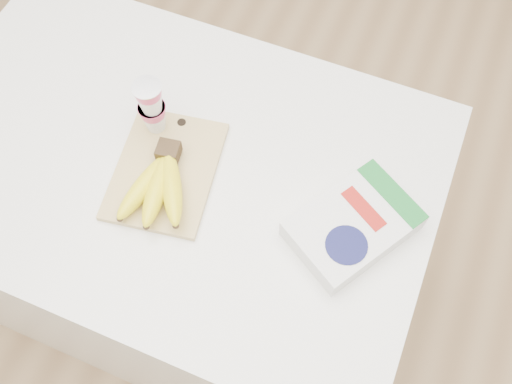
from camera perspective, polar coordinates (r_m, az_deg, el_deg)
room at (r=0.94m, az=-12.76°, el=17.60°), size 4.00×4.00×4.00m
table at (r=1.69m, az=-6.73°, el=-4.53°), size 1.20×0.80×0.90m
cutting_board at (r=1.26m, az=-9.01°, el=2.16°), size 0.26×0.32×0.01m
bananas at (r=1.21m, az=-9.73°, el=0.71°), size 0.16×0.22×0.07m
yogurt_stack at (r=1.26m, az=-10.42°, el=8.46°), size 0.07×0.07×0.15m
cereal_box at (r=1.18m, az=9.68°, el=-3.31°), size 0.27×0.30×0.06m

